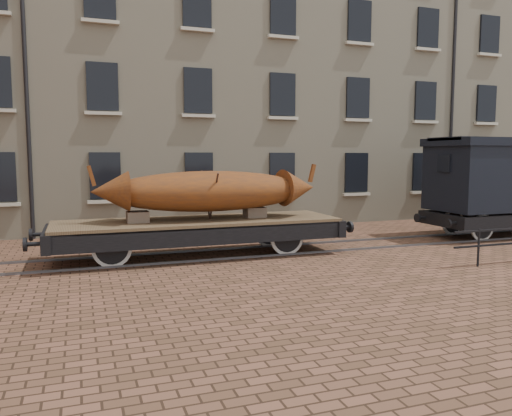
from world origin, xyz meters
name	(u,v)px	position (x,y,z in m)	size (l,w,h in m)	color
ground	(313,248)	(0.00, 0.00, 0.00)	(90.00, 90.00, 0.00)	#4D3222
warehouse_cream	(281,76)	(3.00, 9.99, 7.00)	(40.00, 10.19, 14.00)	beige
rail_track	(313,247)	(0.00, 0.00, 0.03)	(30.00, 1.52, 0.06)	#59595E
flatcar_wagon	(199,227)	(-3.68, 0.00, 0.86)	(9.16, 2.48, 1.38)	brown
iron_boat	(210,191)	(-3.34, 0.00, 1.91)	(6.74, 1.97, 1.60)	brown
goods_van	(510,175)	(7.97, 0.00, 2.23)	(6.89, 2.51, 3.56)	black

